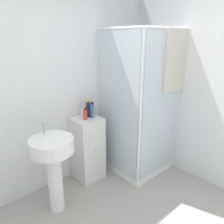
{
  "coord_description": "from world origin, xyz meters",
  "views": [
    {
      "loc": [
        -0.97,
        -0.73,
        1.87
      ],
      "look_at": [
        0.69,
        1.17,
        1.01
      ],
      "focal_mm": 35.0,
      "sensor_mm": 36.0,
      "label": 1
    }
  ],
  "objects_px": {
    "shampoo_bottle_blue": "(92,110)",
    "lotion_bottle_white": "(82,112)",
    "sink": "(53,159)",
    "soap_dispenser": "(85,114)",
    "shampoo_bottle_tall_black": "(88,109)"
  },
  "relations": [
    {
      "from": "shampoo_bottle_blue",
      "to": "lotion_bottle_white",
      "type": "distance_m",
      "value": 0.16
    },
    {
      "from": "sink",
      "to": "soap_dispenser",
      "type": "height_order",
      "value": "soap_dispenser"
    },
    {
      "from": "shampoo_bottle_tall_black",
      "to": "shampoo_bottle_blue",
      "type": "relative_size",
      "value": 1.06
    },
    {
      "from": "lotion_bottle_white",
      "to": "sink",
      "type": "bearing_deg",
      "value": -149.31
    },
    {
      "from": "sink",
      "to": "shampoo_bottle_tall_black",
      "type": "xyz_separation_m",
      "value": [
        0.69,
        0.32,
        0.34
      ]
    },
    {
      "from": "shampoo_bottle_tall_black",
      "to": "shampoo_bottle_blue",
      "type": "bearing_deg",
      "value": -78.8
    },
    {
      "from": "soap_dispenser",
      "to": "shampoo_bottle_blue",
      "type": "height_order",
      "value": "shampoo_bottle_blue"
    },
    {
      "from": "sink",
      "to": "shampoo_bottle_tall_black",
      "type": "bearing_deg",
      "value": 24.57
    },
    {
      "from": "shampoo_bottle_blue",
      "to": "soap_dispenser",
      "type": "bearing_deg",
      "value": 172.3
    },
    {
      "from": "sink",
      "to": "soap_dispenser",
      "type": "relative_size",
      "value": 6.44
    },
    {
      "from": "shampoo_bottle_blue",
      "to": "lotion_bottle_white",
      "type": "xyz_separation_m",
      "value": [
        -0.07,
        0.13,
        -0.05
      ]
    },
    {
      "from": "sink",
      "to": "shampoo_bottle_blue",
      "type": "distance_m",
      "value": 0.82
    },
    {
      "from": "sink",
      "to": "shampoo_bottle_tall_black",
      "type": "relative_size",
      "value": 4.5
    },
    {
      "from": "soap_dispenser",
      "to": "shampoo_bottle_tall_black",
      "type": "height_order",
      "value": "shampoo_bottle_tall_black"
    },
    {
      "from": "shampoo_bottle_blue",
      "to": "sink",
      "type": "bearing_deg",
      "value": -160.91
    }
  ]
}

